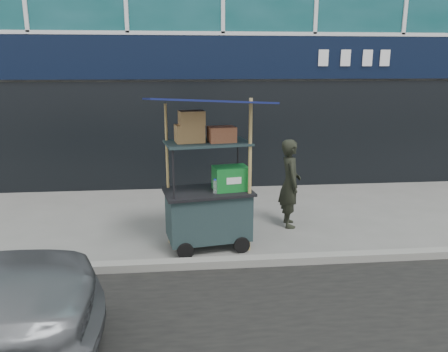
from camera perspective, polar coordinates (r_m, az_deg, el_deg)
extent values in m
plane|color=slate|center=(6.49, 3.16, -10.81)|extent=(80.00, 80.00, 0.00)
cube|color=gray|center=(6.29, 3.45, -11.08)|extent=(80.00, 0.18, 0.12)
cube|color=black|center=(9.71, -0.12, 15.19)|extent=(15.68, 0.06, 0.90)
cube|color=black|center=(9.87, -0.14, 5.27)|extent=(15.68, 0.04, 2.40)
cube|color=#1B2D2E|center=(6.74, -2.09, -5.13)|extent=(1.33, 0.91, 0.72)
cylinder|color=black|center=(6.46, -5.06, -9.78)|extent=(0.25, 0.09, 0.25)
cylinder|color=black|center=(6.64, 2.35, -9.02)|extent=(0.25, 0.09, 0.25)
cube|color=black|center=(6.62, -2.12, -2.04)|extent=(1.42, 1.00, 0.04)
cylinder|color=black|center=(6.14, -6.63, 0.07)|extent=(0.04, 0.04, 0.77)
cylinder|color=black|center=(6.39, 3.40, 0.71)|extent=(0.04, 0.04, 0.77)
cylinder|color=black|center=(6.73, -7.41, 1.31)|extent=(0.04, 0.04, 0.77)
cylinder|color=black|center=(6.96, 1.80, 1.86)|extent=(0.04, 0.04, 0.77)
cube|color=#1B2D2E|center=(6.45, -2.18, 4.34)|extent=(1.33, 0.91, 0.03)
cylinder|color=tan|center=(6.41, 3.38, -0.18)|extent=(0.06, 0.06, 2.30)
cylinder|color=tan|center=(6.76, -7.37, 0.04)|extent=(0.05, 0.05, 2.20)
cube|color=#0E0D4E|center=(6.37, -2.23, 9.78)|extent=(1.92, 1.50, 0.20)
cube|color=#10681E|center=(6.60, 0.87, -0.28)|extent=(0.56, 0.44, 0.36)
cylinder|color=silver|center=(6.41, -1.18, -1.44)|extent=(0.08, 0.08, 0.20)
cylinder|color=#1B37CB|center=(6.38, -1.19, -0.47)|extent=(0.04, 0.04, 0.02)
cube|color=olive|center=(6.43, -4.53, 5.56)|extent=(0.45, 0.37, 0.26)
cube|color=#956541|center=(6.43, -0.30, 5.47)|extent=(0.43, 0.35, 0.23)
cube|color=olive|center=(6.38, -4.26, 7.59)|extent=(0.40, 0.32, 0.20)
imported|color=black|center=(7.62, 8.61, -0.95)|extent=(0.39, 0.58, 1.54)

